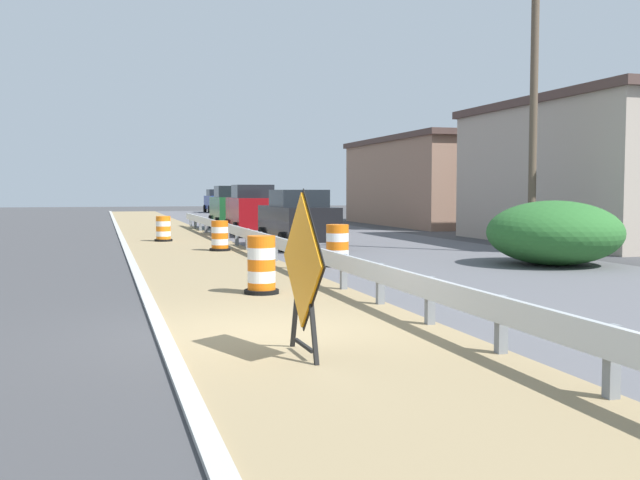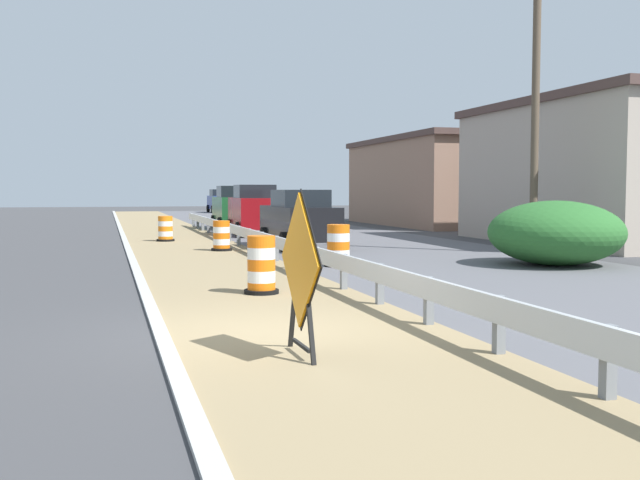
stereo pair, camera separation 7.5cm
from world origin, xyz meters
The scene contains 18 objects.
ground_plane centered at (0.00, 0.00, 0.00)m, with size 160.00×160.00×0.00m, color #3D3D3F.
median_dirt_strip centered at (0.74, 0.00, 0.00)m, with size 3.87×120.00×0.01m, color #8E7A56.
curb_near_edge centered at (-1.30, 0.00, 0.00)m, with size 0.20×120.00×0.11m, color #ADADA8.
guardrail_median centered at (2.44, 3.00, 0.52)m, with size 0.18×56.10×0.71m.
warning_sign_diamond centered at (0.20, -1.44, 1.06)m, with size 0.08×1.68×1.98m.
traffic_barrel_nearest centered at (0.82, 3.84, 0.50)m, with size 0.66×0.66×1.10m.
traffic_barrel_close centered at (3.72, 8.20, 0.49)m, with size 0.72×0.72×1.07m.
traffic_barrel_mid centered at (1.59, 13.95, 0.43)m, with size 0.67×0.67×0.97m.
traffic_barrel_far centered at (0.20, 18.97, 0.43)m, with size 0.68×0.68×0.96m.
car_lead_near_lane centered at (4.29, 14.42, 0.98)m, with size 1.95×4.66×1.96m.
car_trailing_near_lane centered at (7.66, 54.61, 1.01)m, with size 2.10×4.04×2.01m.
car_lead_far_lane centered at (4.26, 27.37, 1.08)m, with size 2.09×4.38×2.16m.
car_mid_far_lane centered at (7.50, 38.61, 0.98)m, with size 2.15×4.29×1.96m.
car_trailing_far_lane centered at (4.20, 21.85, 1.08)m, with size 2.08×4.36×2.18m.
roadside_shop_near centered at (15.83, 13.63, 2.64)m, with size 6.99×11.00×5.26m.
roadside_shop_far centered at (16.05, 28.43, 2.44)m, with size 6.74×13.12×4.86m.
utility_pole_near centered at (10.65, 10.25, 4.42)m, with size 0.24×1.80×8.52m.
bush_roadside centered at (9.26, 6.97, 0.84)m, with size 3.48×3.48×1.68m, color #286028.
Camera 2 is at (-1.98, -9.83, 1.95)m, focal length 41.69 mm.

